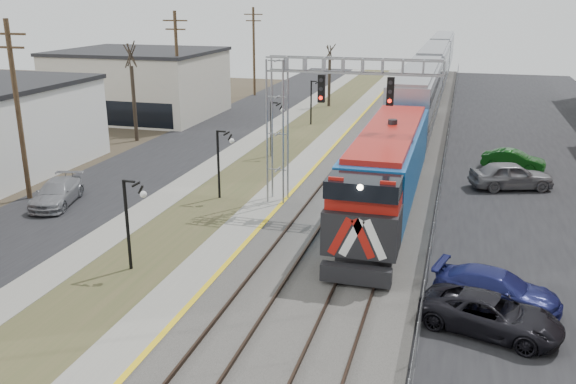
% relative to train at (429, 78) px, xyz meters
% --- Properties ---
extents(street_west, '(7.00, 120.00, 0.04)m').
position_rel_train_xyz_m(street_west, '(-17.00, -28.11, -2.90)').
color(street_west, black).
rests_on(street_west, ground).
extents(sidewalk, '(2.00, 120.00, 0.08)m').
position_rel_train_xyz_m(sidewalk, '(-12.50, -28.11, -2.88)').
color(sidewalk, gray).
rests_on(sidewalk, ground).
extents(grass_median, '(4.00, 120.00, 0.06)m').
position_rel_train_xyz_m(grass_median, '(-9.50, -28.11, -2.89)').
color(grass_median, '#3E4424').
rests_on(grass_median, ground).
extents(platform, '(2.00, 120.00, 0.24)m').
position_rel_train_xyz_m(platform, '(-6.50, -28.11, -2.80)').
color(platform, gray).
rests_on(platform, ground).
extents(ballast_bed, '(8.00, 120.00, 0.20)m').
position_rel_train_xyz_m(ballast_bed, '(-1.50, -28.11, -2.82)').
color(ballast_bed, '#595651').
rests_on(ballast_bed, ground).
extents(platform_edge, '(0.24, 120.00, 0.01)m').
position_rel_train_xyz_m(platform_edge, '(-5.62, -28.11, -2.67)').
color(platform_edge, gold).
rests_on(platform_edge, platform).
extents(track_near, '(1.58, 120.00, 0.15)m').
position_rel_train_xyz_m(track_near, '(-3.50, -28.11, -2.64)').
color(track_near, '#2D2119').
rests_on(track_near, ballast_bed).
extents(track_far, '(1.58, 120.00, 0.15)m').
position_rel_train_xyz_m(track_far, '(-0.00, -28.11, -2.64)').
color(track_far, '#2D2119').
rests_on(track_far, ballast_bed).
extents(train, '(3.00, 85.85, 5.33)m').
position_rel_train_xyz_m(train, '(0.00, 0.00, 0.00)').
color(train, '#125199').
rests_on(train, ground).
extents(signal_gantry, '(9.00, 1.07, 8.15)m').
position_rel_train_xyz_m(signal_gantry, '(-4.28, -35.11, 2.67)').
color(signal_gantry, gray).
rests_on(signal_gantry, ground).
extents(lampposts, '(0.14, 62.14, 4.00)m').
position_rel_train_xyz_m(lampposts, '(-9.50, -44.82, -0.92)').
color(lampposts, black).
rests_on(lampposts, ground).
extents(utility_poles, '(0.28, 80.28, 10.00)m').
position_rel_train_xyz_m(utility_poles, '(-20.00, -38.11, 2.08)').
color(utility_poles, '#4C3823').
rests_on(utility_poles, ground).
extents(fence, '(0.04, 120.00, 1.60)m').
position_rel_train_xyz_m(fence, '(2.70, -28.11, -2.12)').
color(fence, gray).
rests_on(fence, ground).
extents(bare_trees, '(12.30, 42.30, 5.95)m').
position_rel_train_xyz_m(bare_trees, '(-18.16, -24.19, -0.22)').
color(bare_trees, '#382D23').
rests_on(bare_trees, ground).
extents(car_lot_c, '(5.16, 3.38, 1.32)m').
position_rel_train_xyz_m(car_lot_c, '(5.00, -46.25, -2.26)').
color(car_lot_c, black).
rests_on(car_lot_c, ground).
extents(car_lot_d, '(4.95, 2.97, 1.34)m').
position_rel_train_xyz_m(car_lot_d, '(5.27, -44.20, -2.25)').
color(car_lot_d, navy).
rests_on(car_lot_d, ground).
extents(car_lot_e, '(5.22, 3.38, 1.65)m').
position_rel_train_xyz_m(car_lot_e, '(6.69, -28.63, -2.09)').
color(car_lot_e, slate).
rests_on(car_lot_e, ground).
extents(car_lot_f, '(4.22, 2.19, 1.32)m').
position_rel_train_xyz_m(car_lot_f, '(7.11, -24.14, -2.26)').
color(car_lot_f, '#0C3F0F').
rests_on(car_lot_f, ground).
extents(car_street_b, '(3.05, 4.96, 1.34)m').
position_rel_train_xyz_m(car_street_b, '(-17.74, -38.62, -2.25)').
color(car_street_b, gray).
rests_on(car_street_b, ground).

